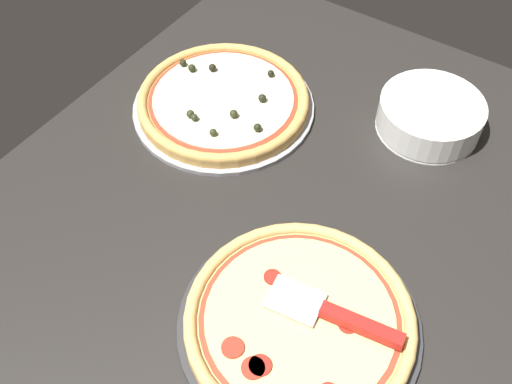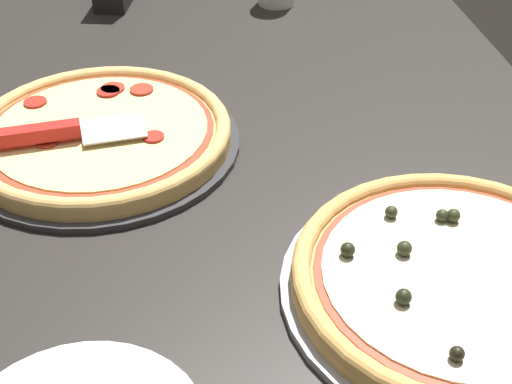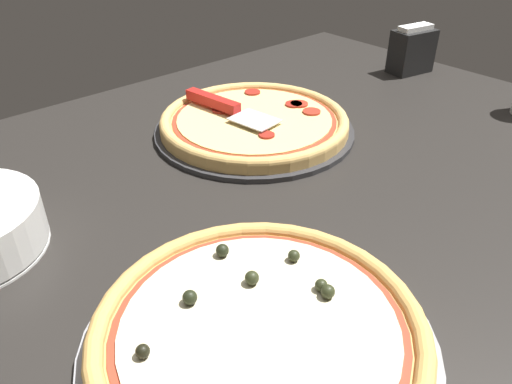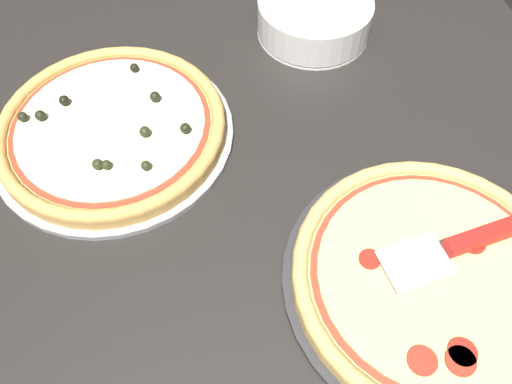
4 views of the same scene
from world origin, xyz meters
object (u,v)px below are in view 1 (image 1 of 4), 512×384
Objects in this scene: serving_spatula at (349,320)px; plate_stack at (430,116)px; pizza_front at (300,320)px; pizza_back at (223,100)px.

plate_stack reaches higher than serving_spatula.
serving_spatula is at bearing -65.77° from pizza_front.
serving_spatula is (3.10, -6.88, 2.27)cm from pizza_front.
serving_spatula is at bearing -124.08° from pizza_back.
serving_spatula is (-32.03, -47.33, 2.21)cm from pizza_back.
plate_stack reaches higher than pizza_front.
pizza_back reaches higher than pizza_front.
pizza_back is 57.19cm from serving_spatula.
plate_stack is (51.09, 8.30, -1.23)cm from serving_spatula.
plate_stack is at bearing 1.50° from pizza_front.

